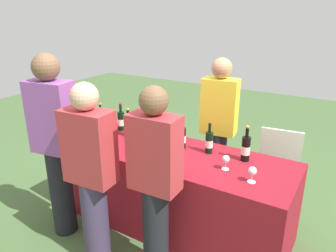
% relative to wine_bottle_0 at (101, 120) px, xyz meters
% --- Properties ---
extents(ground_plane, '(12.00, 12.00, 0.00)m').
position_rel_wine_bottle_0_xyz_m(ground_plane, '(0.92, -0.10, -0.91)').
color(ground_plane, '#476638').
extents(tasting_table, '(2.37, 0.81, 0.80)m').
position_rel_wine_bottle_0_xyz_m(tasting_table, '(0.92, -0.10, -0.51)').
color(tasting_table, maroon).
rests_on(tasting_table, ground_plane).
extents(wine_bottle_0, '(0.06, 0.06, 0.31)m').
position_rel_wine_bottle_0_xyz_m(wine_bottle_0, '(0.00, 0.00, 0.00)').
color(wine_bottle_0, black).
rests_on(wine_bottle_0, tasting_table).
extents(wine_bottle_1, '(0.08, 0.08, 0.30)m').
position_rel_wine_bottle_0_xyz_m(wine_bottle_1, '(0.19, 0.11, -0.00)').
color(wine_bottle_1, black).
rests_on(wine_bottle_1, tasting_table).
extents(wine_bottle_2, '(0.08, 0.08, 0.30)m').
position_rel_wine_bottle_0_xyz_m(wine_bottle_2, '(0.37, 0.01, 0.00)').
color(wine_bottle_2, black).
rests_on(wine_bottle_2, tasting_table).
extents(wine_bottle_3, '(0.08, 0.08, 0.32)m').
position_rel_wine_bottle_0_xyz_m(wine_bottle_3, '(0.68, 0.06, 0.01)').
color(wine_bottle_3, black).
rests_on(wine_bottle_3, tasting_table).
extents(wine_bottle_4, '(0.07, 0.07, 0.29)m').
position_rel_wine_bottle_0_xyz_m(wine_bottle_4, '(1.00, 0.04, -0.01)').
color(wine_bottle_4, black).
rests_on(wine_bottle_4, tasting_table).
extents(wine_bottle_5, '(0.07, 0.07, 0.29)m').
position_rel_wine_bottle_0_xyz_m(wine_bottle_5, '(1.27, 0.07, -0.00)').
color(wine_bottle_5, black).
rests_on(wine_bottle_5, tasting_table).
extents(wine_bottle_6, '(0.08, 0.08, 0.33)m').
position_rel_wine_bottle_0_xyz_m(wine_bottle_6, '(1.61, 0.08, 0.01)').
color(wine_bottle_6, black).
rests_on(wine_bottle_6, tasting_table).
extents(wine_glass_0, '(0.07, 0.07, 0.14)m').
position_rel_wine_bottle_0_xyz_m(wine_glass_0, '(0.31, -0.27, -0.02)').
color(wine_glass_0, silver).
rests_on(wine_glass_0, tasting_table).
extents(wine_glass_1, '(0.07, 0.07, 0.15)m').
position_rel_wine_bottle_0_xyz_m(wine_glass_1, '(0.61, -0.17, -0.00)').
color(wine_glass_1, silver).
rests_on(wine_glass_1, tasting_table).
extents(wine_glass_2, '(0.06, 0.06, 0.13)m').
position_rel_wine_bottle_0_xyz_m(wine_glass_2, '(1.53, -0.16, -0.02)').
color(wine_glass_2, silver).
rests_on(wine_glass_2, tasting_table).
extents(wine_glass_3, '(0.07, 0.07, 0.13)m').
position_rel_wine_bottle_0_xyz_m(wine_glass_3, '(1.78, -0.26, -0.02)').
color(wine_glass_3, silver).
rests_on(wine_glass_3, tasting_table).
extents(ice_bucket, '(0.22, 0.22, 0.19)m').
position_rel_wine_bottle_0_xyz_m(ice_bucket, '(0.12, -0.13, -0.02)').
color(ice_bucket, silver).
rests_on(ice_bucket, tasting_table).
extents(server_pouring, '(0.39, 0.25, 1.60)m').
position_rel_wine_bottle_0_xyz_m(server_pouring, '(1.14, 0.60, -0.03)').
color(server_pouring, black).
rests_on(server_pouring, ground_plane).
extents(guest_0, '(0.43, 0.28, 1.73)m').
position_rel_wine_bottle_0_xyz_m(guest_0, '(0.13, -0.73, 0.04)').
color(guest_0, black).
rests_on(guest_0, ground_plane).
extents(guest_1, '(0.41, 0.25, 1.57)m').
position_rel_wine_bottle_0_xyz_m(guest_1, '(0.68, -0.87, -0.06)').
color(guest_1, '#3F3351').
rests_on(guest_1, ground_plane).
extents(guest_2, '(0.39, 0.22, 1.57)m').
position_rel_wine_bottle_0_xyz_m(guest_2, '(1.18, -0.70, -0.05)').
color(guest_2, black).
rests_on(guest_2, ground_plane).
extents(menu_board, '(0.45, 0.08, 0.83)m').
position_rel_wine_bottle_0_xyz_m(menu_board, '(1.74, 0.94, -0.49)').
color(menu_board, white).
rests_on(menu_board, ground_plane).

